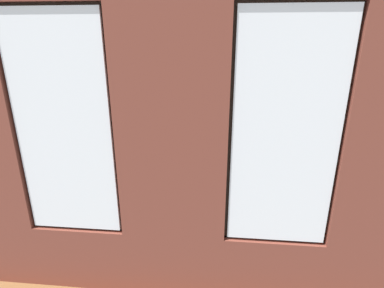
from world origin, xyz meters
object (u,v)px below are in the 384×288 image
(candle_jar, at_px, (190,162))
(potted_plant_foreground_right, at_px, (101,114))
(remote_black, at_px, (166,166))
(potted_plant_corner_near_left, at_px, (313,130))
(coffee_table, at_px, (190,167))
(potted_plant_between_couches, at_px, (251,214))
(cup_ceramic, at_px, (195,165))
(potted_plant_beside_window_right, at_px, (15,209))
(couch_left, at_px, (341,180))
(media_console, at_px, (39,175))
(potted_plant_near_tv, at_px, (34,181))
(potted_plant_mid_room_small, at_px, (250,152))
(tv_flatscreen, at_px, (33,142))
(table_plant_small, at_px, (211,158))
(couch_by_window, at_px, (147,227))

(candle_jar, distance_m, potted_plant_foreground_right, 3.25)
(remote_black, relative_size, potted_plant_corner_near_left, 0.20)
(coffee_table, relative_size, potted_plant_between_couches, 1.09)
(cup_ceramic, relative_size, potted_plant_corner_near_left, 0.12)
(potted_plant_corner_near_left, bearing_deg, candle_jar, 36.99)
(cup_ceramic, xyz_separation_m, potted_plant_beside_window_right, (2.14, 1.89, 0.09))
(remote_black, height_order, potted_plant_beside_window_right, potted_plant_beside_window_right)
(candle_jar, bearing_deg, potted_plant_beside_window_right, 44.43)
(couch_left, bearing_deg, potted_plant_beside_window_right, -64.88)
(media_console, xyz_separation_m, potted_plant_near_tv, (-0.55, 0.93, 0.36))
(media_console, relative_size, potted_plant_beside_window_right, 0.87)
(remote_black, bearing_deg, potted_plant_near_tv, 36.69)
(potted_plant_mid_room_small, xyz_separation_m, potted_plant_foreground_right, (3.70, -0.94, 0.56))
(couch_left, relative_size, coffee_table, 1.39)
(potted_plant_near_tv, bearing_deg, tv_flatscreen, -59.38)
(media_console, height_order, potted_plant_mid_room_small, media_console)
(coffee_table, relative_size, table_plant_small, 8.46)
(potted_plant_corner_near_left, bearing_deg, potted_plant_foreground_right, 0.54)
(cup_ceramic, distance_m, potted_plant_near_tv, 2.62)
(table_plant_small, relative_size, potted_plant_corner_near_left, 0.20)
(table_plant_small, distance_m, remote_black, 0.86)
(cup_ceramic, xyz_separation_m, tv_flatscreen, (2.89, 0.23, 0.42))
(table_plant_small, height_order, potted_plant_corner_near_left, potted_plant_corner_near_left)
(remote_black, xyz_separation_m, potted_plant_near_tv, (1.80, 1.16, 0.17))
(candle_jar, height_order, potted_plant_mid_room_small, candle_jar)
(couch_left, bearing_deg, couch_by_window, -56.42)
(potted_plant_between_couches, bearing_deg, table_plant_small, -74.03)
(cup_ceramic, relative_size, media_console, 0.11)
(candle_jar, bearing_deg, potted_plant_near_tv, 29.66)
(table_plant_small, distance_m, potted_plant_beside_window_right, 3.23)
(couch_left, xyz_separation_m, potted_plant_foreground_right, (5.13, -2.26, 0.51))
(remote_black, distance_m, potted_plant_corner_near_left, 3.91)
(cup_ceramic, bearing_deg, coffee_table, -45.20)
(couch_left, height_order, media_console, couch_left)
(couch_left, bearing_deg, potted_plant_near_tv, -73.49)
(tv_flatscreen, height_order, potted_plant_near_tv, potted_plant_near_tv)
(potted_plant_corner_near_left, bearing_deg, potted_plant_beside_window_right, 40.33)
(cup_ceramic, relative_size, remote_black, 0.61)
(couch_by_window, bearing_deg, potted_plant_corner_near_left, -128.18)
(couch_left, height_order, potted_plant_foreground_right, potted_plant_foreground_right)
(coffee_table, distance_m, potted_plant_beside_window_right, 2.86)
(couch_left, xyz_separation_m, potted_plant_near_tv, (4.87, 1.06, 0.26))
(coffee_table, height_order, cup_ceramic, cup_ceramic)
(coffee_table, height_order, potted_plant_corner_near_left, potted_plant_corner_near_left)
(cup_ceramic, bearing_deg, candle_jar, -45.20)
(couch_left, bearing_deg, remote_black, -87.70)
(couch_by_window, height_order, potted_plant_near_tv, potted_plant_near_tv)
(tv_flatscreen, bearing_deg, potted_plant_mid_room_small, -160.04)
(couch_by_window, height_order, coffee_table, couch_by_window)
(table_plant_small, relative_size, potted_plant_foreground_right, 0.13)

